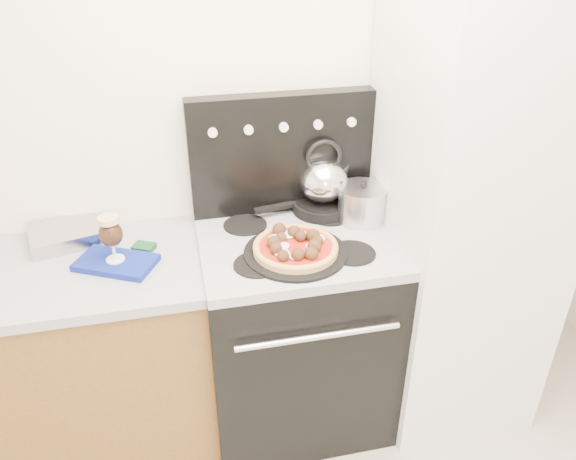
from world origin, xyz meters
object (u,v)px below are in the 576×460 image
object	(u,v)px
fridge	(464,217)
base_cabinet	(28,370)
oven_mitt	(116,263)
skillet	(322,206)
stove_body	(296,333)
tea_kettle	(323,176)
beer_glass	(112,238)
stock_pot	(362,205)
pizza_pan	(295,252)
pizza	(296,246)

from	to	relation	value
fridge	base_cabinet	bearing A→B (deg)	178.41
oven_mitt	skillet	size ratio (longest dim) A/B	1.11
stove_body	tea_kettle	distance (m)	0.69
beer_glass	skillet	size ratio (longest dim) A/B	0.72
fridge	stock_pot	world-z (taller)	fridge
pizza_pan	pizza	size ratio (longest dim) A/B	1.23
skillet	stock_pot	bearing A→B (deg)	-40.78
oven_mitt	tea_kettle	xyz separation A→B (m)	(0.85, 0.22, 0.17)
pizza_pan	base_cabinet	bearing A→B (deg)	173.13
stove_body	stock_pot	distance (m)	0.63
pizza	skillet	xyz separation A→B (m)	(0.19, 0.31, -0.01)
beer_glass	stove_body	bearing A→B (deg)	0.69
oven_mitt	beer_glass	size ratio (longest dim) A/B	1.53
base_cabinet	beer_glass	xyz separation A→B (m)	(0.42, -0.03, 0.59)
pizza_pan	stove_body	bearing A→B (deg)	75.03
pizza	beer_glass	bearing A→B (deg)	171.68
stove_body	oven_mitt	distance (m)	0.83
base_cabinet	stock_pot	bearing A→B (deg)	2.71
pizza_pan	stock_pot	bearing A→B (deg)	31.07
stove_body	tea_kettle	bearing A→B (deg)	51.78
base_cabinet	stove_body	bearing A→B (deg)	-1.30
stove_body	stock_pot	bearing A→B (deg)	17.08
fridge	beer_glass	distance (m)	1.39
fridge	stock_pot	size ratio (longest dim) A/B	9.80
tea_kettle	pizza	bearing A→B (deg)	-104.68
beer_glass	stock_pot	xyz separation A→B (m)	(0.98, 0.10, -0.03)
fridge	oven_mitt	distance (m)	1.39
base_cabinet	fridge	bearing A→B (deg)	-1.59
base_cabinet	stock_pot	distance (m)	1.51
oven_mitt	skillet	xyz separation A→B (m)	(0.85, 0.22, 0.03)
base_cabinet	beer_glass	world-z (taller)	beer_glass
oven_mitt	beer_glass	distance (m)	0.10
stove_body	beer_glass	xyz separation A→B (m)	(-0.69, -0.01, 0.58)
pizza	tea_kettle	bearing A→B (deg)	58.50
beer_glass	skillet	bearing A→B (deg)	14.22
base_cabinet	skillet	distance (m)	1.38
beer_glass	pizza	world-z (taller)	beer_glass
beer_glass	tea_kettle	bearing A→B (deg)	14.22
fridge	skillet	xyz separation A→B (m)	(-0.54, 0.23, -0.01)
fridge	skillet	bearing A→B (deg)	156.62
fridge	pizza_pan	bearing A→B (deg)	-173.75
base_cabinet	oven_mitt	xyz separation A→B (m)	(0.42, -0.03, 0.48)
stove_body	fridge	world-z (taller)	fridge
base_cabinet	pizza_pan	bearing A→B (deg)	-6.87
oven_mitt	tea_kettle	bearing A→B (deg)	14.22
oven_mitt	skillet	distance (m)	0.88
base_cabinet	fridge	world-z (taller)	fridge
stock_pot	stove_body	bearing A→B (deg)	-162.92
stove_body	beer_glass	distance (m)	0.90
pizza	tea_kettle	distance (m)	0.39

